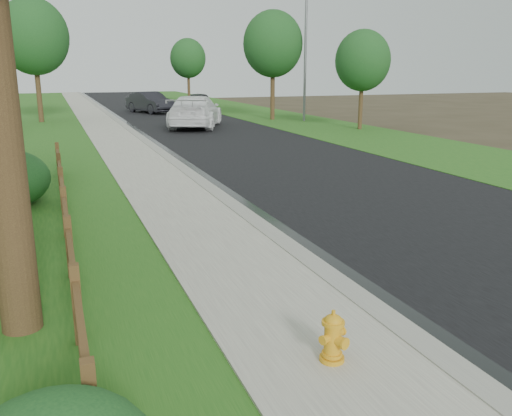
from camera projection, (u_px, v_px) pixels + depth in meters
name	position (u px, v px, depth m)	size (l,w,h in m)	color
ground	(462.00, 411.00, 5.56)	(120.00, 120.00, 0.00)	#362F1D
road	(174.00, 117.00, 38.85)	(8.00, 90.00, 0.02)	black
curb	(114.00, 119.00, 37.41)	(0.40, 90.00, 0.12)	gray
wet_gutter	(119.00, 119.00, 37.54)	(0.50, 90.00, 0.00)	black
sidewalk	(95.00, 119.00, 36.97)	(2.20, 90.00, 0.10)	gray
grass_strip	(65.00, 120.00, 36.33)	(1.60, 90.00, 0.06)	#1F5418
verge_far	(264.00, 114.00, 41.20)	(6.00, 90.00, 0.04)	#1F5418
ranch_fence	(67.00, 225.00, 9.99)	(0.12, 16.92, 1.10)	#442E16
fire_hydrant	(333.00, 338.00, 6.26)	(0.42, 0.34, 0.64)	orange
white_suv	(195.00, 112.00, 31.93)	(2.61, 6.42, 1.86)	white
dark_car_mid	(198.00, 103.00, 42.27)	(1.90, 4.73, 1.61)	black
dark_car_far	(150.00, 102.00, 42.50)	(1.73, 4.95, 1.63)	black
streetlight	(303.00, 49.00, 34.72)	(1.85, 0.65, 8.12)	slate
shrub_d	(5.00, 179.00, 13.51)	(2.16, 2.16, 1.47)	#18431B
tree_near_right	(363.00, 61.00, 30.20)	(3.08, 3.08, 5.54)	#3E2919
tree_mid_left	(33.00, 37.00, 33.90)	(4.33, 4.33, 7.75)	#3E2919
tree_mid_right	(273.00, 44.00, 35.74)	(3.95, 3.95, 7.16)	#3E2919
tree_far_right	(188.00, 58.00, 51.42)	(3.37, 3.37, 6.21)	#3E2919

